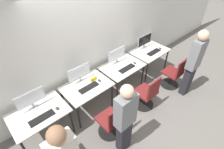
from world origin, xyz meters
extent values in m
plane|color=slate|center=(0.00, 0.00, 0.00)|extent=(20.00, 20.00, 0.00)
cube|color=silver|center=(0.00, 0.85, 1.40)|extent=(12.00, 0.05, 2.80)
cube|color=silver|center=(-1.61, 0.36, 0.71)|extent=(1.01, 0.73, 0.02)
cylinder|color=black|center=(-1.16, 0.05, 0.35)|extent=(0.04, 0.04, 0.70)
cylinder|color=black|center=(-2.07, 0.68, 0.35)|extent=(0.04, 0.04, 0.70)
cylinder|color=black|center=(-1.16, 0.68, 0.35)|extent=(0.04, 0.04, 0.70)
cylinder|color=#B2B2B7|center=(-1.61, 0.54, 0.73)|extent=(0.18, 0.18, 0.01)
cylinder|color=#B2B2B7|center=(-1.61, 0.54, 0.78)|extent=(0.04, 0.04, 0.09)
cube|color=#B2B2B7|center=(-1.61, 0.55, 0.97)|extent=(0.53, 0.01, 0.29)
cube|color=silver|center=(-1.61, 0.54, 0.97)|extent=(0.50, 0.01, 0.27)
cube|color=black|center=(-1.61, 0.20, 0.73)|extent=(0.45, 0.15, 0.02)
ellipsoid|color=#333333|center=(-1.31, 0.21, 0.74)|extent=(0.06, 0.09, 0.03)
sphere|color=#9E7051|center=(-1.72, -0.85, 1.57)|extent=(0.22, 0.22, 0.22)
cube|color=silver|center=(-0.54, 0.36, 0.71)|extent=(1.01, 0.73, 0.02)
cylinder|color=black|center=(-0.99, 0.05, 0.35)|extent=(0.04, 0.04, 0.70)
cylinder|color=black|center=(-0.08, 0.05, 0.35)|extent=(0.04, 0.04, 0.70)
cylinder|color=black|center=(-0.99, 0.68, 0.35)|extent=(0.04, 0.04, 0.70)
cylinder|color=black|center=(-0.08, 0.68, 0.35)|extent=(0.04, 0.04, 0.70)
cylinder|color=#B2B2B7|center=(-0.54, 0.59, 0.73)|extent=(0.18, 0.18, 0.01)
cylinder|color=#B2B2B7|center=(-0.54, 0.59, 0.78)|extent=(0.04, 0.04, 0.09)
cube|color=#B2B2B7|center=(-0.54, 0.59, 0.97)|extent=(0.53, 0.01, 0.29)
cube|color=silver|center=(-0.54, 0.58, 0.97)|extent=(0.50, 0.01, 0.27)
cube|color=black|center=(-0.54, 0.28, 0.73)|extent=(0.45, 0.15, 0.02)
ellipsoid|color=#333333|center=(-0.24, 0.30, 0.74)|extent=(0.06, 0.09, 0.03)
cylinder|color=black|center=(-0.59, -0.44, 0.01)|extent=(0.48, 0.48, 0.03)
cylinder|color=black|center=(-0.59, -0.44, 0.21)|extent=(0.04, 0.04, 0.37)
cube|color=maroon|center=(-0.59, -0.44, 0.42)|extent=(0.44, 0.44, 0.05)
cube|color=maroon|center=(-0.59, -0.64, 0.67)|extent=(0.40, 0.04, 0.44)
cube|color=#232328|center=(-0.62, -0.86, 0.37)|extent=(0.25, 0.16, 0.75)
cube|color=slate|center=(-0.62, -0.86, 1.07)|extent=(0.36, 0.20, 0.65)
sphere|color=beige|center=(-0.62, -0.86, 1.50)|extent=(0.21, 0.21, 0.21)
cube|color=silver|center=(0.54, 0.36, 0.71)|extent=(1.01, 0.73, 0.02)
cylinder|color=black|center=(0.08, 0.05, 0.35)|extent=(0.04, 0.04, 0.70)
cylinder|color=black|center=(0.99, 0.05, 0.35)|extent=(0.04, 0.04, 0.70)
cylinder|color=black|center=(0.08, 0.68, 0.35)|extent=(0.04, 0.04, 0.70)
cylinder|color=black|center=(0.99, 0.68, 0.35)|extent=(0.04, 0.04, 0.70)
cylinder|color=#B2B2B7|center=(0.54, 0.56, 0.73)|extent=(0.18, 0.18, 0.01)
cylinder|color=#B2B2B7|center=(0.54, 0.56, 0.78)|extent=(0.04, 0.04, 0.09)
cube|color=#B2B2B7|center=(0.54, 0.57, 0.97)|extent=(0.53, 0.01, 0.29)
cube|color=silver|center=(0.54, 0.56, 0.97)|extent=(0.50, 0.01, 0.27)
cube|color=black|center=(0.54, 0.21, 0.73)|extent=(0.45, 0.15, 0.02)
ellipsoid|color=#333333|center=(0.84, 0.23, 0.74)|extent=(0.06, 0.09, 0.03)
cylinder|color=black|center=(0.51, -0.43, 0.01)|extent=(0.48, 0.48, 0.03)
cylinder|color=black|center=(0.51, -0.43, 0.21)|extent=(0.04, 0.04, 0.37)
cube|color=maroon|center=(0.51, -0.43, 0.42)|extent=(0.44, 0.44, 0.05)
cube|color=maroon|center=(0.51, -0.63, 0.67)|extent=(0.40, 0.04, 0.44)
cube|color=silver|center=(1.61, 0.36, 0.71)|extent=(1.01, 0.73, 0.02)
cylinder|color=black|center=(1.16, 0.05, 0.35)|extent=(0.04, 0.04, 0.70)
cylinder|color=black|center=(2.07, 0.05, 0.35)|extent=(0.04, 0.04, 0.70)
cylinder|color=black|center=(1.16, 0.68, 0.35)|extent=(0.04, 0.04, 0.70)
cylinder|color=black|center=(2.07, 0.68, 0.35)|extent=(0.04, 0.04, 0.70)
cylinder|color=#B2B2B7|center=(1.61, 0.58, 0.73)|extent=(0.18, 0.18, 0.01)
cylinder|color=#B2B2B7|center=(1.61, 0.58, 0.78)|extent=(0.04, 0.04, 0.09)
cube|color=#B2B2B7|center=(1.61, 0.58, 0.97)|extent=(0.53, 0.01, 0.29)
cube|color=black|center=(1.61, 0.57, 0.97)|extent=(0.50, 0.01, 0.27)
cube|color=black|center=(1.61, 0.23, 0.73)|extent=(0.45, 0.15, 0.02)
ellipsoid|color=#333333|center=(1.90, 0.22, 0.74)|extent=(0.06, 0.09, 0.03)
cylinder|color=black|center=(1.60, -0.44, 0.01)|extent=(0.48, 0.48, 0.03)
cylinder|color=black|center=(1.60, -0.44, 0.21)|extent=(0.04, 0.04, 0.37)
cube|color=maroon|center=(1.60, -0.44, 0.42)|extent=(0.44, 0.44, 0.05)
cube|color=maroon|center=(1.60, -0.64, 0.67)|extent=(0.40, 0.04, 0.44)
cube|color=#232328|center=(1.63, -0.86, 0.41)|extent=(0.25, 0.16, 0.81)
cube|color=slate|center=(1.63, -0.86, 1.16)|extent=(0.36, 0.20, 0.71)
sphere|color=beige|center=(1.63, -0.86, 1.63)|extent=(0.23, 0.23, 0.23)
cube|color=yellow|center=(-0.31, 0.40, 0.76)|extent=(0.16, 0.03, 0.08)
camera|label=1|loc=(-1.97, -2.03, 3.26)|focal=28.00mm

